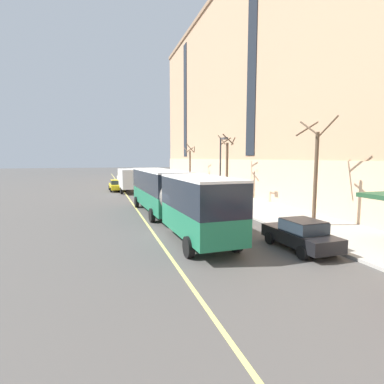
# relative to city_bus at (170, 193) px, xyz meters

# --- Properties ---
(ground_plane) EXTENTS (260.00, 260.00, 0.00)m
(ground_plane) POSITION_rel_city_bus_xyz_m (-0.64, -3.05, -2.10)
(ground_plane) COLOR #4C4947
(sidewalk) EXTENTS (5.77, 160.00, 0.15)m
(sidewalk) POSITION_rel_city_bus_xyz_m (9.04, -0.05, -2.03)
(sidewalk) COLOR #ADA89E
(sidewalk) RESTS_ON ground
(city_bus) EXTENTS (3.47, 18.26, 3.63)m
(city_bus) POSITION_rel_city_bus_xyz_m (0.00, 0.00, 0.00)
(city_bus) COLOR #1E704C
(city_bus) RESTS_ON ground
(parked_car_black_2) EXTENTS (2.08, 4.31, 1.56)m
(parked_car_black_2) POSITION_rel_city_bus_xyz_m (4.81, -8.17, -1.32)
(parked_car_black_2) COLOR black
(parked_car_black_2) RESTS_ON ground
(parked_car_silver_3) EXTENTS (2.02, 4.42, 1.56)m
(parked_car_silver_3) POSITION_rel_city_bus_xyz_m (4.96, 3.87, -1.32)
(parked_car_silver_3) COLOR #B7B7BC
(parked_car_silver_3) RESTS_ON ground
(parked_car_white_4) EXTENTS (2.08, 4.55, 1.56)m
(parked_car_white_4) POSITION_rel_city_bus_xyz_m (4.88, 25.84, -1.32)
(parked_car_white_4) COLOR silver
(parked_car_white_4) RESTS_ON ground
(parked_car_darkgray_5) EXTENTS (2.14, 4.67, 1.56)m
(parked_car_darkgray_5) POSITION_rel_city_bus_xyz_m (4.81, 16.30, -1.32)
(parked_car_darkgray_5) COLOR #4C4C51
(parked_car_darkgray_5) RESTS_ON ground
(box_truck) EXTENTS (2.60, 7.34, 3.13)m
(box_truck) POSITION_rel_city_bus_xyz_m (-1.23, 19.80, -0.33)
(box_truck) COLOR silver
(box_truck) RESTS_ON ground
(taxi_cab) EXTENTS (2.16, 4.82, 1.56)m
(taxi_cab) POSITION_rel_city_bus_xyz_m (-2.58, 22.24, -1.32)
(taxi_cab) COLOR yellow
(taxi_cab) RESTS_ON ground
(street_tree_mid_block) EXTENTS (1.93, 1.90, 7.11)m
(street_tree_mid_block) POSITION_rel_city_bus_xyz_m (8.76, -4.23, 1.64)
(street_tree_mid_block) COLOR brown
(street_tree_mid_block) RESTS_ON sidewalk
(street_tree_far_uptown) EXTENTS (1.73, 1.60, 7.05)m
(street_tree_far_uptown) POSITION_rel_city_bus_xyz_m (8.74, 10.08, 1.67)
(street_tree_far_uptown) COLOR brown
(street_tree_far_uptown) RESTS_ON sidewalk
(street_tree_far_downtown) EXTENTS (1.80, 1.66, 6.70)m
(street_tree_far_downtown) POSITION_rel_city_bus_xyz_m (8.75, 24.45, 1.38)
(street_tree_far_downtown) COLOR brown
(street_tree_far_downtown) RESTS_ON sidewalk
(street_lamp) EXTENTS (0.36, 1.48, 6.44)m
(street_lamp) POSITION_rel_city_bus_xyz_m (6.76, 6.94, 2.03)
(street_lamp) COLOR #2D2D30
(street_lamp) RESTS_ON sidewalk
(fire_hydrant) EXTENTS (0.42, 0.24, 0.72)m
(fire_hydrant) POSITION_rel_city_bus_xyz_m (6.66, -4.40, -1.61)
(fire_hydrant) COLOR red
(fire_hydrant) RESTS_ON sidewalk
(lane_centerline) EXTENTS (0.16, 140.00, 0.01)m
(lane_centerline) POSITION_rel_city_bus_xyz_m (-1.70, -0.05, -2.10)
(lane_centerline) COLOR #E0D66B
(lane_centerline) RESTS_ON ground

